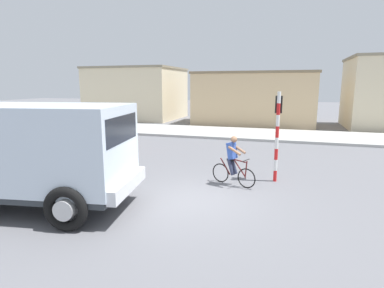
{
  "coord_description": "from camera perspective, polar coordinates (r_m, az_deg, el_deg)",
  "views": [
    {
      "loc": [
        2.54,
        -8.69,
        3.42
      ],
      "look_at": [
        -0.9,
        2.5,
        1.2
      ],
      "focal_mm": 29.17,
      "sensor_mm": 36.0,
      "label": 1
    }
  ],
  "objects": [
    {
      "name": "ground_plane",
      "position": [
        9.68,
        0.74,
        -9.96
      ],
      "size": [
        120.0,
        120.0,
        0.0
      ],
      "primitive_type": "plane",
      "color": "slate"
    },
    {
      "name": "sidewalk_far",
      "position": [
        22.08,
        10.28,
        1.86
      ],
      "size": [
        80.0,
        5.0,
        0.16
      ],
      "primitive_type": "cube",
      "color": "#ADADA8",
      "rests_on": "ground"
    },
    {
      "name": "truck_foreground",
      "position": [
        9.62,
        -26.93,
        -0.93
      ],
      "size": [
        5.73,
        3.43,
        2.9
      ],
      "color": "silver",
      "rests_on": "ground"
    },
    {
      "name": "cyclist",
      "position": [
        10.81,
        7.53,
        -3.04
      ],
      "size": [
        1.62,
        0.76,
        1.72
      ],
      "color": "black",
      "rests_on": "ground"
    },
    {
      "name": "traffic_light_pole",
      "position": [
        11.39,
        15.4,
        3.53
      ],
      "size": [
        0.24,
        0.43,
        3.2
      ],
      "color": "red",
      "rests_on": "ground"
    },
    {
      "name": "car_red_near",
      "position": [
        17.73,
        -21.02,
        1.57
      ],
      "size": [
        4.28,
        2.58,
        1.6
      ],
      "color": "red",
      "rests_on": "ground"
    },
    {
      "name": "building_corner_left",
      "position": [
        33.23,
        -9.93,
        9.14
      ],
      "size": [
        8.72,
        7.51,
        5.16
      ],
      "color": "beige",
      "rests_on": "ground"
    },
    {
      "name": "building_mid_block",
      "position": [
        28.05,
        11.32,
        8.17
      ],
      "size": [
        10.17,
        5.8,
        4.52
      ],
      "color": "#D1B284",
      "rests_on": "ground"
    }
  ]
}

